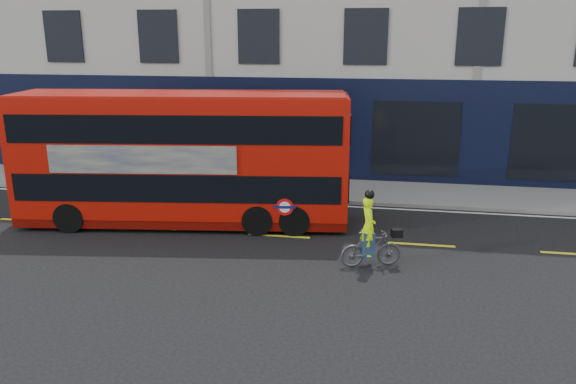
# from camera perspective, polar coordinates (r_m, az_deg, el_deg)

# --- Properties ---
(ground) EXTENTS (120.00, 120.00, 0.00)m
(ground) POSITION_cam_1_polar(r_m,az_deg,el_deg) (16.06, -16.18, -5.28)
(ground) COLOR black
(ground) RESTS_ON ground
(pavement) EXTENTS (60.00, 3.00, 0.12)m
(pavement) POSITION_cam_1_polar(r_m,az_deg,el_deg) (21.76, -8.81, 0.83)
(pavement) COLOR gray
(pavement) RESTS_ON ground
(kerb) EXTENTS (60.00, 0.12, 0.13)m
(kerb) POSITION_cam_1_polar(r_m,az_deg,el_deg) (20.40, -10.14, -0.22)
(kerb) COLOR slate
(kerb) RESTS_ON ground
(road_edge_line) EXTENTS (58.00, 0.10, 0.01)m
(road_edge_line) POSITION_cam_1_polar(r_m,az_deg,el_deg) (20.15, -10.42, -0.62)
(road_edge_line) COLOR silver
(road_edge_line) RESTS_ON ground
(lane_dashes) EXTENTS (58.00, 0.12, 0.01)m
(lane_dashes) POSITION_cam_1_polar(r_m,az_deg,el_deg) (17.33, -14.05, -3.55)
(lane_dashes) COLOR yellow
(lane_dashes) RESTS_ON ground
(bus) EXTENTS (10.01, 3.48, 3.96)m
(bus) POSITION_cam_1_polar(r_m,az_deg,el_deg) (17.05, -10.52, 3.42)
(bus) COLOR #B21107
(bus) RESTS_ON ground
(cyclist) EXTENTS (1.59, 0.88, 1.99)m
(cyclist) POSITION_cam_1_polar(r_m,az_deg,el_deg) (14.04, 8.35, -4.98)
(cyclist) COLOR #494B4E
(cyclist) RESTS_ON ground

